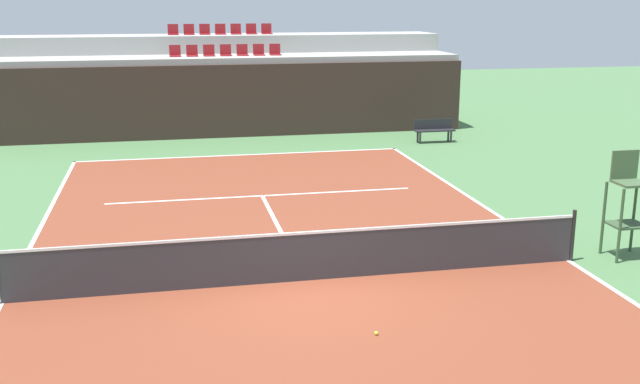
{
  "coord_description": "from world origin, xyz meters",
  "views": [
    {
      "loc": [
        -2.45,
        -13.11,
        5.21
      ],
      "look_at": [
        0.68,
        2.0,
        1.2
      ],
      "focal_mm": 42.08,
      "sensor_mm": 36.0,
      "label": 1
    }
  ],
  "objects_px": {
    "tennis_net": "(306,256)",
    "player_bench": "(434,129)",
    "umpire_chair": "(628,201)",
    "tennis_ball_0": "(376,333)"
  },
  "relations": [
    {
      "from": "tennis_net",
      "to": "player_bench",
      "type": "xyz_separation_m",
      "value": [
        7.27,
        12.91,
        -0.0
      ]
    },
    {
      "from": "tennis_net",
      "to": "umpire_chair",
      "type": "relative_size",
      "value": 5.04
    },
    {
      "from": "umpire_chair",
      "to": "player_bench",
      "type": "height_order",
      "value": "umpire_chair"
    },
    {
      "from": "tennis_net",
      "to": "player_bench",
      "type": "distance_m",
      "value": 14.82
    },
    {
      "from": "player_bench",
      "to": "tennis_ball_0",
      "type": "bearing_deg",
      "value": -113.16
    },
    {
      "from": "umpire_chair",
      "to": "player_bench",
      "type": "bearing_deg",
      "value": 87.46
    },
    {
      "from": "tennis_net",
      "to": "player_bench",
      "type": "bearing_deg",
      "value": 60.61
    },
    {
      "from": "player_bench",
      "to": "tennis_ball_0",
      "type": "distance_m",
      "value": 16.84
    },
    {
      "from": "umpire_chair",
      "to": "player_bench",
      "type": "xyz_separation_m",
      "value": [
        0.57,
        12.85,
        -0.68
      ]
    },
    {
      "from": "umpire_chair",
      "to": "tennis_ball_0",
      "type": "relative_size",
      "value": 33.33
    }
  ]
}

